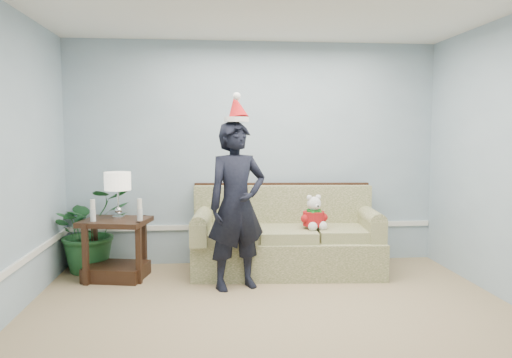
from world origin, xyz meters
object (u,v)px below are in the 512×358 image
object	(u,v)px
side_table	(116,255)
man	(237,206)
sofa	(286,241)
table_lamp	(118,183)
teddy_bear	(314,216)
houseplant	(90,230)

from	to	relation	value
side_table	man	distance (m)	1.51
sofa	side_table	xyz separation A→B (m)	(-1.91, -0.13, -0.10)
table_lamp	teddy_bear	bearing A→B (deg)	-2.54
side_table	teddy_bear	size ratio (longest dim) A/B	2.01
sofa	man	distance (m)	0.99
sofa	man	world-z (taller)	man
side_table	man	size ratio (longest dim) A/B	0.46
man	teddy_bear	distance (m)	1.00
side_table	teddy_bear	world-z (taller)	teddy_bear
side_table	table_lamp	size ratio (longest dim) A/B	1.54
teddy_bear	sofa	bearing A→B (deg)	134.16
houseplant	side_table	bearing A→B (deg)	-44.09
houseplant	teddy_bear	xyz separation A→B (m)	(2.54, -0.38, 0.18)
table_lamp	houseplant	size ratio (longest dim) A/B	0.53
sofa	table_lamp	distance (m)	2.01
man	houseplant	bearing A→B (deg)	134.27
man	sofa	bearing A→B (deg)	24.37
sofa	side_table	size ratio (longest dim) A/B	2.78
sofa	houseplant	bearing A→B (deg)	179.29
table_lamp	houseplant	distance (m)	0.73
table_lamp	teddy_bear	world-z (taller)	table_lamp
man	teddy_bear	size ratio (longest dim) A/B	4.38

